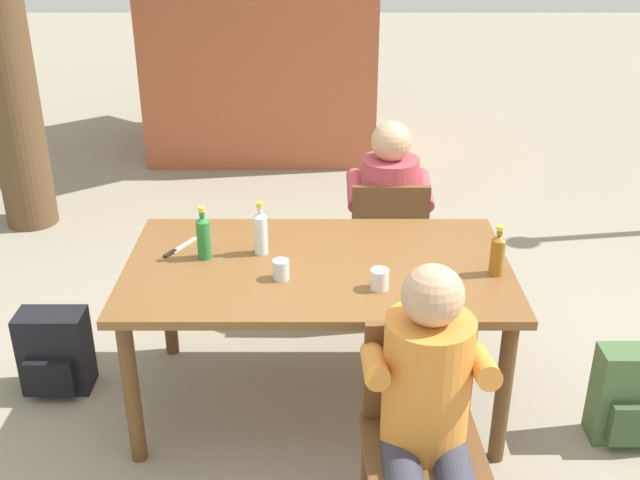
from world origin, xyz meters
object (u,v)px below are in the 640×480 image
(person_in_white_shirt, at_px, (431,408))
(table_knife, at_px, (181,248))
(cup_white, at_px, (382,279))
(cup_glass, at_px, (283,270))
(backpack_by_far_side, at_px, (632,398))
(dining_table, at_px, (320,280))
(chair_near_right, at_px, (423,426))
(chair_far_right, at_px, (390,241))
(bottle_green, at_px, (206,236))
(bottle_clear, at_px, (263,232))
(backpack_by_near_side, at_px, (58,353))
(person_in_plaid_shirt, at_px, (390,207))
(bottle_amber, at_px, (500,254))

(person_in_white_shirt, bearing_deg, table_knife, 134.85)
(person_in_white_shirt, xyz_separation_m, cup_white, (-0.13, 0.68, 0.15))
(cup_white, distance_m, cup_glass, 0.43)
(backpack_by_far_side, bearing_deg, cup_glass, 174.91)
(dining_table, xyz_separation_m, chair_near_right, (0.39, -0.80, -0.19))
(person_in_white_shirt, distance_m, cup_white, 0.71)
(chair_far_right, relative_size, bottle_green, 3.42)
(cup_glass, bearing_deg, person_in_white_shirt, -54.29)
(cup_white, xyz_separation_m, cup_glass, (-0.42, 0.09, -0.00))
(bottle_clear, height_order, backpack_by_far_side, bottle_clear)
(chair_near_right, relative_size, cup_glass, 9.71)
(chair_far_right, height_order, backpack_by_near_side, chair_far_right)
(chair_far_right, height_order, person_in_plaid_shirt, person_in_plaid_shirt)
(bottle_amber, bearing_deg, backpack_by_near_side, 174.64)
(dining_table, distance_m, person_in_white_shirt, 0.99)
(person_in_plaid_shirt, distance_m, cup_white, 1.16)
(table_knife, distance_m, backpack_by_near_side, 0.86)
(dining_table, bearing_deg, cup_white, -41.30)
(chair_near_right, relative_size, cup_white, 9.59)
(chair_near_right, height_order, person_in_plaid_shirt, person_in_plaid_shirt)
(chair_near_right, height_order, backpack_by_far_side, chair_near_right)
(person_in_white_shirt, relative_size, table_knife, 5.32)
(dining_table, xyz_separation_m, backpack_by_far_side, (1.41, -0.28, -0.45))
(chair_far_right, xyz_separation_m, bottle_clear, (-0.66, -0.69, 0.38))
(dining_table, distance_m, bottle_green, 0.56)
(bottle_amber, relative_size, table_knife, 1.05)
(person_in_white_shirt, distance_m, backpack_by_near_side, 2.03)
(person_in_plaid_shirt, bearing_deg, backpack_by_near_side, -154.48)
(bottle_green, distance_m, cup_glass, 0.42)
(bottle_green, xyz_separation_m, cup_glass, (0.36, -0.20, -0.06))
(person_in_plaid_shirt, bearing_deg, bottle_green, -137.07)
(chair_far_right, distance_m, cup_glass, 1.14)
(table_knife, bearing_deg, dining_table, -12.59)
(cup_glass, relative_size, table_knife, 0.40)
(bottle_amber, bearing_deg, table_knife, 170.37)
(bottle_clear, height_order, table_knife, bottle_clear)
(cup_glass, xyz_separation_m, backpack_by_near_side, (-1.15, 0.24, -0.60))
(bottle_clear, bearing_deg, cup_glass, -67.49)
(backpack_by_near_side, xyz_separation_m, backpack_by_far_side, (2.72, -0.38, 0.02))
(person_in_plaid_shirt, distance_m, bottle_amber, 1.11)
(bottle_amber, relative_size, bottle_green, 0.91)
(backpack_by_far_side, bearing_deg, dining_table, 168.69)
(cup_glass, height_order, backpack_by_far_side, cup_glass)
(cup_white, bearing_deg, chair_far_right, 82.91)
(bottle_clear, bearing_deg, backpack_by_far_side, -13.16)
(dining_table, bearing_deg, backpack_by_far_side, -11.31)
(chair_far_right, relative_size, person_in_white_shirt, 0.74)
(chair_far_right, xyz_separation_m, person_in_white_shirt, (0.00, -1.72, 0.17))
(dining_table, relative_size, chair_near_right, 2.01)
(bottle_amber, distance_m, backpack_by_near_side, 2.21)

